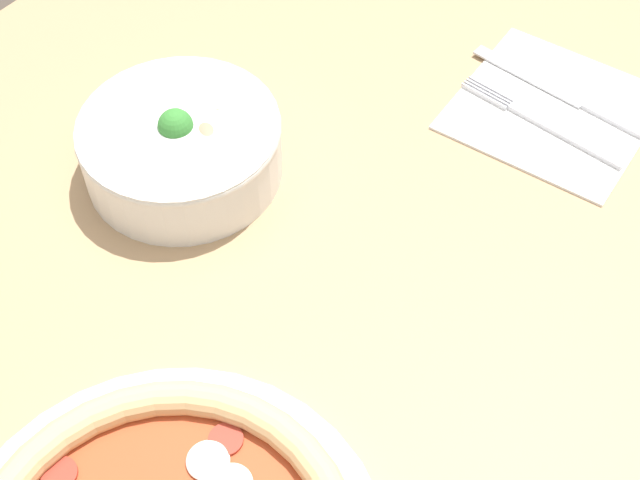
% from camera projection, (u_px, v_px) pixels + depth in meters
% --- Properties ---
extents(dining_table, '(1.36, 0.90, 0.75)m').
position_uv_depth(dining_table, '(196.00, 399.00, 0.80)').
color(dining_table, tan).
rests_on(dining_table, ground_plane).
extents(bowl, '(0.18, 0.18, 0.08)m').
position_uv_depth(bowl, '(182.00, 145.00, 0.81)').
color(bowl, white).
rests_on(bowl, dining_table).
extents(napkin, '(0.19, 0.19, 0.00)m').
position_uv_depth(napkin, '(553.00, 110.00, 0.89)').
color(napkin, white).
rests_on(napkin, dining_table).
extents(fork, '(0.02, 0.18, 0.00)m').
position_uv_depth(fork, '(542.00, 123.00, 0.87)').
color(fork, silver).
rests_on(fork, napkin).
extents(knife, '(0.03, 0.21, 0.01)m').
position_uv_depth(knife, '(573.00, 99.00, 0.89)').
color(knife, silver).
rests_on(knife, napkin).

